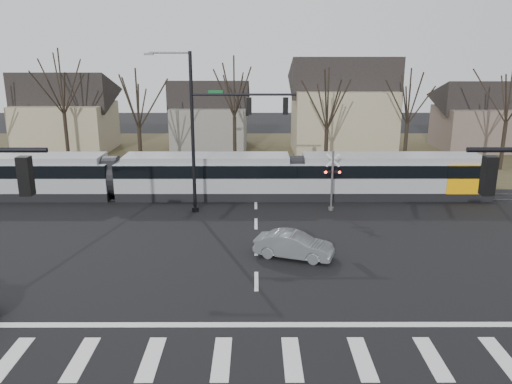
{
  "coord_description": "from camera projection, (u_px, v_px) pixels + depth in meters",
  "views": [
    {
      "loc": [
        -0.06,
        -18.86,
        10.02
      ],
      "look_at": [
        0.0,
        9.0,
        2.3
      ],
      "focal_mm": 35.0,
      "sensor_mm": 36.0,
      "label": 1
    }
  ],
  "objects": [
    {
      "name": "rail_crossing_signal",
      "position": [
        332.0,
        183.0,
        32.68
      ],
      "size": [
        1.08,
        0.36,
        4.0
      ],
      "color": "#59595B",
      "rests_on": "ground"
    },
    {
      "name": "crosswalk",
      "position": [
        257.0,
        358.0,
        16.99
      ],
      "size": [
        27.0,
        2.6,
        0.01
      ],
      "color": "silver",
      "rests_on": "ground"
    },
    {
      "name": "house_a",
      "position": [
        65.0,
        109.0,
        52.38
      ],
      "size": [
        9.72,
        8.64,
        8.6
      ],
      "color": "gray",
      "rests_on": "ground"
    },
    {
      "name": "grass_verge",
      "position": [
        256.0,
        154.0,
        51.69
      ],
      "size": [
        140.0,
        28.0,
        0.01
      ],
      "primitive_type": "cube",
      "color": "#38331E",
      "rests_on": "ground"
    },
    {
      "name": "stop_line",
      "position": [
        257.0,
        325.0,
        19.11
      ],
      "size": [
        28.0,
        0.35,
        0.01
      ],
      "primitive_type": "cube",
      "color": "silver",
      "rests_on": "ground"
    },
    {
      "name": "ground",
      "position": [
        256.0,
        302.0,
        20.85
      ],
      "size": [
        140.0,
        140.0,
        0.0
      ],
      "primitive_type": "plane",
      "color": "black"
    },
    {
      "name": "house_c",
      "position": [
        343.0,
        102.0,
        51.27
      ],
      "size": [
        10.8,
        8.64,
        10.1
      ],
      "color": "gray",
      "rests_on": "ground"
    },
    {
      "name": "tram",
      "position": [
        205.0,
        174.0,
        35.81
      ],
      "size": [
        40.8,
        3.03,
        3.09
      ],
      "color": "gray",
      "rests_on": "ground"
    },
    {
      "name": "tree_row",
      "position": [
        278.0,
        112.0,
        44.57
      ],
      "size": [
        59.2,
        7.2,
        10.0
      ],
      "color": "black",
      "rests_on": "ground"
    },
    {
      "name": "sedan",
      "position": [
        294.0,
        245.0,
        25.31
      ],
      "size": [
        3.8,
        4.82,
        1.31
      ],
      "primitive_type": "imported",
      "rotation": [
        0.0,
        0.0,
        1.25
      ],
      "color": "slate",
      "rests_on": "ground"
    },
    {
      "name": "signal_pole_far",
      "position": [
        218.0,
        125.0,
        31.37
      ],
      "size": [
        9.28,
        0.44,
        10.2
      ],
      "color": "black",
      "rests_on": "ground"
    },
    {
      "name": "house_b",
      "position": [
        210.0,
        111.0,
        54.47
      ],
      "size": [
        8.64,
        7.56,
        7.65
      ],
      "color": "slate",
      "rests_on": "ground"
    },
    {
      "name": "rail_pair",
      "position": [
        256.0,
        197.0,
        36.07
      ],
      "size": [
        90.0,
        1.52,
        0.06
      ],
      "color": "#59595E",
      "rests_on": "ground"
    },
    {
      "name": "house_d",
      "position": [
        478.0,
        112.0,
        53.57
      ],
      "size": [
        8.64,
        7.56,
        7.65
      ],
      "color": "brown",
      "rests_on": "ground"
    },
    {
      "name": "lane_dashes",
      "position": [
        256.0,
        197.0,
        36.27
      ],
      "size": [
        0.18,
        30.0,
        0.01
      ],
      "color": "silver",
      "rests_on": "ground"
    }
  ]
}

